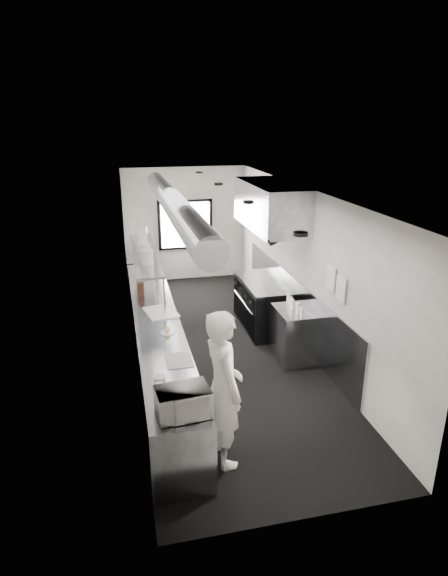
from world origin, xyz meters
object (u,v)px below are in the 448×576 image
cutting_board (161,312)px  squeeze_bottle_e (288,299)px  plate_stack_d (141,236)px  plate_stack_b (145,251)px  microwave (183,402)px  exhaust_hood (270,206)px  deli_tub_b (160,380)px  squeeze_bottle_d (291,302)px  small_plate (167,333)px  plate_stack_a (147,257)px  plate_stack_c (142,242)px  bottle_station (295,335)px  squeeze_bottle_b (298,308)px  far_work_table (143,274)px  squeeze_bottle_c (292,304)px  squeeze_bottle_a (302,312)px  pass_shelf (145,254)px  line_cook (223,388)px  range (264,304)px  deli_tub_a (159,388)px  prep_counter (158,343)px  knife_block (140,288)px

cutting_board → squeeze_bottle_e: (2.17, -0.08, 0.07)m
plate_stack_d → plate_stack_b: bearing=-89.8°
microwave → exhaust_hood: bearing=54.1°
deli_tub_b → squeeze_bottle_d: squeeze_bottle_d is taller
exhaust_hood → deli_tub_b: size_ratio=15.40×
plate_stack_d → squeeze_bottle_e: size_ratio=2.27×
small_plate → plate_stack_d: (-0.17, 2.68, 0.85)m
plate_stack_a → plate_stack_c: plate_stack_c is taller
exhaust_hood → deli_tub_b: bearing=-126.5°
bottle_station → plate_stack_a: bearing=157.4°
small_plate → squeeze_bottle_b: bearing=7.0°
plate_stack_b → plate_stack_c: bearing=91.7°
far_work_table → squeeze_bottle_c: squeeze_bottle_c is taller
deli_tub_b → small_plate: size_ratio=0.73×
squeeze_bottle_b → squeeze_bottle_a: bearing=-77.1°
plate_stack_a → pass_shelf: bearing=89.5°
microwave → plate_stack_d: bearing=84.9°
line_cook → microwave: 0.60m
cutting_board → plate_stack_d: size_ratio=1.65×
microwave → plate_stack_d: size_ratio=1.40×
pass_shelf → range: size_ratio=1.88×
deli_tub_a → squeeze_bottle_b: (2.41, 1.83, 0.05)m
deli_tub_b → squeeze_bottle_a: bearing=32.7°
pass_shelf → deli_tub_a: pass_shelf is taller
squeeze_bottle_d → pass_shelf: bearing=146.2°
prep_counter → line_cook: bearing=-77.1°
squeeze_bottle_d → deli_tub_a: bearing=-138.3°
range → squeeze_bottle_b: (0.06, -1.56, 0.53)m
pass_shelf → deli_tub_b: pass_shelf is taller
deli_tub_a → plate_stack_c: 3.91m
deli_tub_b → squeeze_bottle_b: (2.39, 1.66, 0.05)m
far_work_table → squeeze_bottle_d: size_ratio=7.06×
knife_block → squeeze_bottle_b: bearing=-37.1°
line_cook → small_plate: (-0.44, 1.77, -0.06)m
plate_stack_b → plate_stack_d: bearing=90.2°
plate_stack_d → squeeze_bottle_b: size_ratio=1.92×
cutting_board → squeeze_bottle_b: squeeze_bottle_b is taller
microwave → squeeze_bottle_a: microwave is taller
prep_counter → squeeze_bottle_c: size_ratio=33.83×
range → squeeze_bottle_a: 1.75m
knife_block → squeeze_bottle_b: 2.85m
deli_tub_b → small_plate: bearing=80.0°
prep_counter → squeeze_bottle_b: 2.34m
bottle_station → squeeze_bottle_b: 0.57m
prep_counter → line_cook: size_ratio=3.10×
squeeze_bottle_a → range: bearing=93.0°
squeeze_bottle_a → squeeze_bottle_b: 0.12m
bottle_station → squeeze_bottle_e: (-0.04, 0.31, 0.53)m
cutting_board → squeeze_bottle_e: 2.17m
plate_stack_d → plate_stack_c: bearing=-91.7°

